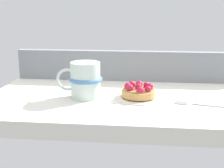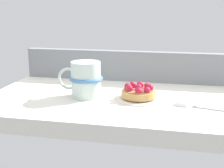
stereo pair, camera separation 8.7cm
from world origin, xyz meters
TOP-DOWN VIEW (x-y plane):
  - ground_plane at (0.00, 0.00)cm, footprint 79.41×43.86cm
  - window_rail_back at (0.00, 20.41)cm, footprint 77.82×3.04cm
  - dessert_plate at (4.09, -0.82)cm, footprint 13.60×13.60cm
  - raspberry_tart at (4.08, -0.81)cm, footprint 9.60×9.60cm
  - coffee_mug at (-11.15, -1.60)cm, footprint 13.32×9.66cm
  - dessert_fork at (22.62, -5.84)cm, footprint 18.15×5.49cm

SIDE VIEW (x-z plane):
  - ground_plane at x=0.00cm, z-range -4.29..0.00cm
  - dessert_fork at x=22.62cm, z-range 0.00..0.60cm
  - dessert_plate at x=4.09cm, z-range -0.02..0.64cm
  - raspberry_tart at x=4.08cm, z-range 0.24..4.07cm
  - coffee_mug at x=-11.15cm, z-range 0.04..10.30cm
  - window_rail_back at x=0.00cm, z-range 0.00..10.37cm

